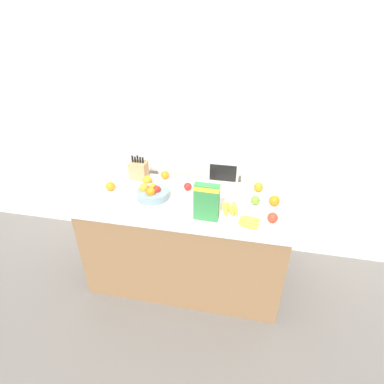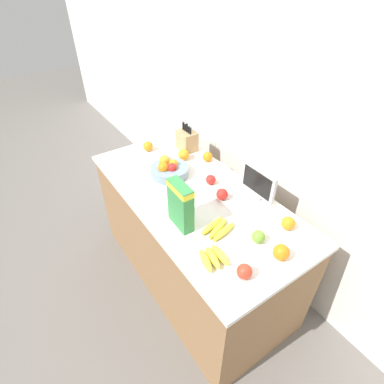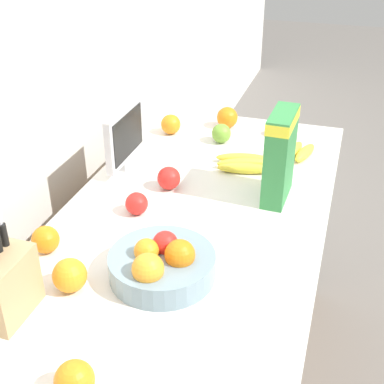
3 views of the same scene
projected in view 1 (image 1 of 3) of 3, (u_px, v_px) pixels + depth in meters
ground_plane at (187, 275)px, 3.01m from camera, size 14.00×14.00×0.00m
wall_back at (200, 130)px, 2.88m from camera, size 9.00×0.06×2.60m
counter at (186, 240)px, 2.79m from camera, size 1.74×0.82×0.89m
knife_block at (139, 170)px, 2.86m from camera, size 0.16×0.13×0.28m
small_monitor at (223, 173)px, 2.73m from camera, size 0.29×0.03×0.22m
cereal_box at (206, 201)px, 2.24m from camera, size 0.19×0.08×0.30m
fruit_bowl at (152, 193)px, 2.57m from camera, size 0.28×0.28×0.12m
banana_bunch_left at (230, 208)px, 2.41m from camera, size 0.16×0.23×0.04m
banana_bunch_right at (249, 222)px, 2.25m from camera, size 0.18×0.15×0.04m
apple_front at (188, 186)px, 2.69m from camera, size 0.07×0.07×0.07m
apple_rightmost at (207, 190)px, 2.62m from camera, size 0.08×0.08×0.08m
apple_near_bananas at (255, 200)px, 2.48m from camera, size 0.08×0.08×0.08m
apple_leftmost at (273, 218)px, 2.26m from camera, size 0.08×0.08×0.08m
orange_mid_right at (274, 201)px, 2.46m from camera, size 0.09×0.09×0.09m
orange_back_center at (165, 175)px, 2.87m from camera, size 0.08×0.08×0.08m
orange_front_center at (110, 186)px, 2.68m from camera, size 0.08×0.08×0.08m
orange_front_left at (147, 180)px, 2.77m from camera, size 0.09×0.09×0.09m
orange_front_right at (258, 187)px, 2.66m from camera, size 0.08×0.08×0.08m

